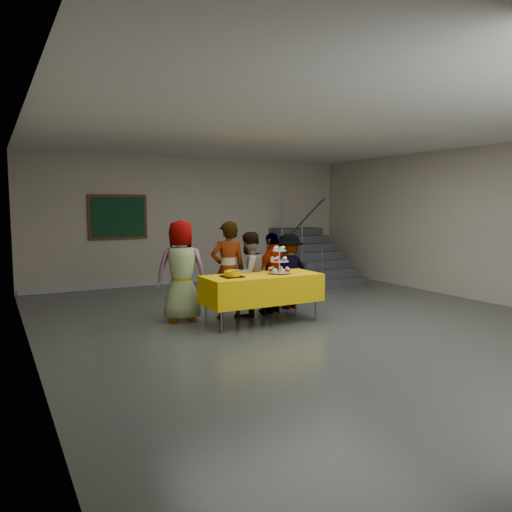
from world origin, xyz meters
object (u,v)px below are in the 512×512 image
(schoolchild_d, at_px, (273,273))
(bear_cake, at_px, (232,273))
(schoolchild_e, at_px, (289,271))
(staircase, at_px, (308,259))
(schoolchild_a, at_px, (181,271))
(schoolchild_c, at_px, (249,274))
(schoolchild_b, at_px, (228,270))
(noticeboard, at_px, (118,217))
(bake_table, at_px, (262,288))
(cupcake_stand, at_px, (279,263))

(schoolchild_d, bearing_deg, bear_cake, 4.97)
(schoolchild_e, distance_m, staircase, 3.71)
(schoolchild_a, xyz_separation_m, schoolchild_c, (1.11, -0.22, -0.11))
(schoolchild_b, distance_m, noticeboard, 4.06)
(schoolchild_b, bearing_deg, schoolchild_a, -5.09)
(schoolchild_a, height_order, schoolchild_b, schoolchild_a)
(schoolchild_c, relative_size, staircase, 0.59)
(bake_table, bearing_deg, bear_cake, -179.29)
(staircase, bearing_deg, schoolchild_e, -129.54)
(bake_table, distance_m, staircase, 4.90)
(cupcake_stand, xyz_separation_m, bear_cake, (-0.84, 0.01, -0.11))
(schoolchild_d, bearing_deg, schoolchild_b, -22.56)
(bake_table, xyz_separation_m, schoolchild_e, (0.97, 0.74, 0.12))
(schoolchild_c, height_order, schoolchild_e, schoolchild_c)
(cupcake_stand, bearing_deg, schoolchild_e, 48.99)
(schoolchild_b, distance_m, schoolchild_d, 0.87)
(schoolchild_b, height_order, schoolchild_c, schoolchild_b)
(schoolchild_e, bearing_deg, bake_table, 30.71)
(cupcake_stand, height_order, noticeboard, noticeboard)
(schoolchild_d, height_order, noticeboard, noticeboard)
(schoolchild_c, bearing_deg, bake_table, 71.80)
(schoolchild_c, bearing_deg, cupcake_stand, 103.30)
(schoolchild_d, bearing_deg, cupcake_stand, 46.09)
(schoolchild_c, xyz_separation_m, schoolchild_e, (0.94, 0.23, -0.03))
(bear_cake, bearing_deg, cupcake_stand, -0.79)
(bear_cake, xyz_separation_m, schoolchild_b, (0.19, 0.55, -0.02))
(schoolchild_c, height_order, noticeboard, noticeboard)
(noticeboard, bearing_deg, bake_table, -74.68)
(schoolchild_d, relative_size, schoolchild_e, 1.03)
(bear_cake, height_order, schoolchild_a, schoolchild_a)
(schoolchild_b, distance_m, schoolchild_e, 1.32)
(bake_table, distance_m, schoolchild_d, 0.78)
(bake_table, distance_m, schoolchild_c, 0.53)
(cupcake_stand, distance_m, schoolchild_d, 0.66)
(schoolchild_d, xyz_separation_m, schoolchild_e, (0.44, 0.18, -0.02))
(bear_cake, distance_m, schoolchild_c, 0.76)
(bake_table, height_order, cupcake_stand, cupcake_stand)
(schoolchild_e, height_order, staircase, staircase)
(cupcake_stand, height_order, schoolchild_b, schoolchild_b)
(cupcake_stand, xyz_separation_m, schoolchild_e, (0.66, 0.76, -0.27))
(bear_cake, distance_m, noticeboard, 4.56)
(cupcake_stand, relative_size, bear_cake, 1.24)
(staircase, bearing_deg, schoolchild_a, -146.91)
(noticeboard, bearing_deg, bear_cake, -81.19)
(cupcake_stand, height_order, schoolchild_d, schoolchild_d)
(bear_cake, distance_m, schoolchild_b, 0.59)
(schoolchild_a, height_order, schoolchild_d, schoolchild_a)
(schoolchild_c, bearing_deg, noticeboard, -87.74)
(schoolchild_b, bearing_deg, noticeboard, -68.99)
(schoolchild_d, relative_size, noticeboard, 1.07)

